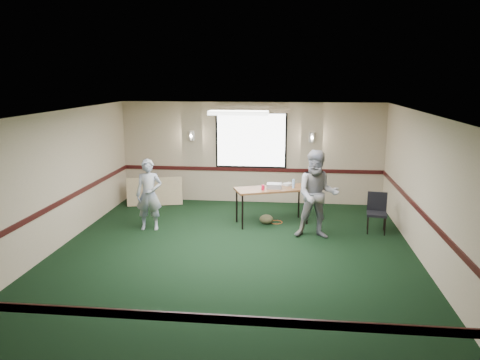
# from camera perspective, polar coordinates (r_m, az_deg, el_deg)

# --- Properties ---
(ground) EXTENTS (8.00, 8.00, 0.00)m
(ground) POSITION_cam_1_polar(r_m,az_deg,el_deg) (9.04, -0.92, -9.23)
(ground) COLOR black
(ground) RESTS_ON ground
(room_shell) EXTENTS (8.00, 8.02, 8.00)m
(room_shell) POSITION_cam_1_polar(r_m,az_deg,el_deg) (10.66, 0.49, 2.95)
(room_shell) COLOR tan
(room_shell) RESTS_ON ground
(folding_table) EXTENTS (1.81, 1.22, 0.84)m
(folding_table) POSITION_cam_1_polar(r_m,az_deg,el_deg) (10.78, 3.92, -1.32)
(folding_table) COLOR #582A19
(folding_table) RESTS_ON ground
(projector) EXTENTS (0.34, 0.28, 0.11)m
(projector) POSITION_cam_1_polar(r_m,az_deg,el_deg) (10.75, 4.19, -0.73)
(projector) COLOR #94939B
(projector) RESTS_ON folding_table
(game_console) EXTENTS (0.27, 0.27, 0.05)m
(game_console) POSITION_cam_1_polar(r_m,az_deg,el_deg) (11.08, 5.89, -0.51)
(game_console) COLOR silver
(game_console) RESTS_ON folding_table
(red_cup) EXTENTS (0.08, 0.08, 0.12)m
(red_cup) POSITION_cam_1_polar(r_m,az_deg,el_deg) (10.57, 2.82, -0.92)
(red_cup) COLOR red
(red_cup) RESTS_ON folding_table
(water_bottle) EXTENTS (0.06, 0.06, 0.21)m
(water_bottle) POSITION_cam_1_polar(r_m,az_deg,el_deg) (10.81, 6.53, -0.44)
(water_bottle) COLOR #9AC7FD
(water_bottle) RESTS_ON folding_table
(duffel_bag) EXTENTS (0.38, 0.34, 0.22)m
(duffel_bag) POSITION_cam_1_polar(r_m,az_deg,el_deg) (10.89, 3.24, -4.80)
(duffel_bag) COLOR #4D432C
(duffel_bag) RESTS_ON ground
(cable_coil) EXTENTS (0.32, 0.32, 0.01)m
(cable_coil) POSITION_cam_1_polar(r_m,az_deg,el_deg) (11.05, 4.43, -5.14)
(cable_coil) COLOR #D9501B
(cable_coil) RESTS_ON ground
(folded_table) EXTENTS (1.46, 0.57, 0.74)m
(folded_table) POSITION_cam_1_polar(r_m,az_deg,el_deg) (12.59, -10.35, -1.39)
(folded_table) COLOR tan
(folded_table) RESTS_ON ground
(conference_chair) EXTENTS (0.48, 0.49, 0.86)m
(conference_chair) POSITION_cam_1_polar(r_m,az_deg,el_deg) (10.70, 16.34, -3.42)
(conference_chair) COLOR black
(conference_chair) RESTS_ON ground
(person_left) EXTENTS (0.62, 0.44, 1.59)m
(person_left) POSITION_cam_1_polar(r_m,az_deg,el_deg) (10.54, -11.03, -1.77)
(person_left) COLOR #425393
(person_left) RESTS_ON ground
(person_right) EXTENTS (0.91, 0.72, 1.87)m
(person_right) POSITION_cam_1_polar(r_m,az_deg,el_deg) (9.90, 9.40, -1.78)
(person_right) COLOR #7586B7
(person_right) RESTS_ON ground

